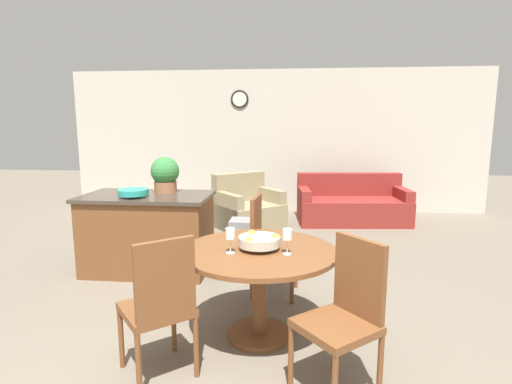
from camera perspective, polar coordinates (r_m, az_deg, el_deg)
The scene contains 14 objects.
wall_back at distance 7.81m, azimuth 2.62°, elevation 7.30°, with size 8.00×0.09×2.70m.
dining_table at distance 3.15m, azimuth 0.48°, elevation -10.98°, with size 1.20×1.20×0.72m.
dining_chair_near_left at distance 2.74m, azimuth -13.54°, elevation -14.99°, with size 0.59×0.59×0.98m.
dining_chair_near_right at distance 2.62m, azimuth 12.66°, elevation -16.15°, with size 0.59×0.59×0.98m.
dining_chair_far_side at distance 3.94m, azimuth 1.61°, elevation -7.03°, with size 0.46×0.46×0.98m.
fruit_bowl at distance 3.08m, azimuth 0.47°, elevation -7.01°, with size 0.32×0.32×0.12m.
wine_glass_left at distance 2.97m, azimuth -3.71°, elevation -6.11°, with size 0.07×0.07×0.19m.
wine_glass_right at distance 2.95m, azimuth 4.50°, elevation -6.23°, with size 0.07×0.07×0.19m.
kitchen_island at distance 4.75m, azimuth -15.13°, elevation -5.63°, with size 1.43×0.81×0.89m.
teal_bowl at distance 4.53m, azimuth -17.13°, elevation -0.04°, with size 0.32×0.32×0.09m.
potted_plant at distance 4.75m, azimuth -12.86°, elevation 2.53°, with size 0.33×0.33×0.41m.
trash_bin at distance 4.41m, azimuth -1.66°, elevation -8.14°, with size 0.32×0.29×0.65m.
couch at distance 7.08m, azimuth 13.53°, elevation -1.92°, with size 1.90×1.05×0.82m.
armchair at distance 6.52m, azimuth -1.19°, elevation -2.53°, with size 1.25×1.24×0.88m.
Camera 1 is at (0.42, -1.84, 1.67)m, focal length 28.00 mm.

